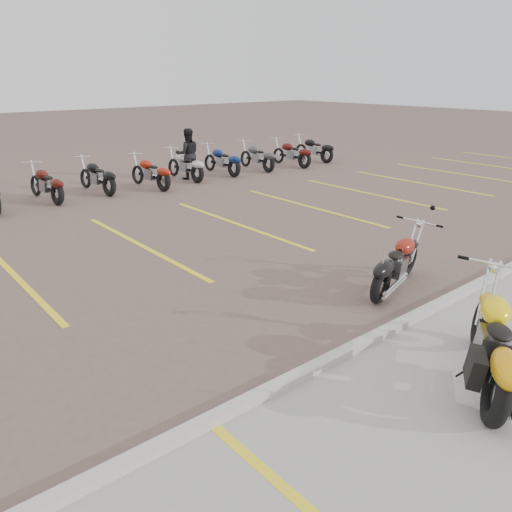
# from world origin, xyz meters

# --- Properties ---
(ground) EXTENTS (100.00, 100.00, 0.00)m
(ground) POSITION_xyz_m (0.00, 0.00, 0.00)
(ground) COLOR brown
(ground) RESTS_ON ground
(curb) EXTENTS (60.00, 0.18, 0.12)m
(curb) POSITION_xyz_m (0.00, -2.00, 0.06)
(curb) COLOR #ADAAA3
(curb) RESTS_ON ground
(parking_stripes) EXTENTS (38.00, 5.50, 0.01)m
(parking_stripes) POSITION_xyz_m (0.00, 4.00, 0.00)
(parking_stripes) COLOR yellow
(parking_stripes) RESTS_ON ground
(yellow_cruiser) EXTENTS (2.14, 1.44, 1.01)m
(yellow_cruiser) POSITION_xyz_m (0.74, -3.49, 0.50)
(yellow_cruiser) COLOR black
(yellow_cruiser) RESTS_ON ground
(flame_cruiser) EXTENTS (2.08, 0.71, 0.87)m
(flame_cruiser) POSITION_xyz_m (2.30, -1.05, 0.43)
(flame_cruiser) COLOR black
(flame_cruiser) RESTS_ON ground
(person_b) EXTENTS (1.07, 0.97, 1.81)m
(person_b) POSITION_xyz_m (4.94, 9.77, 0.90)
(person_b) COLOR black
(person_b) RESTS_ON ground
(bg_bike_row) EXTENTS (20.48, 2.01, 1.10)m
(bg_bike_row) POSITION_xyz_m (1.44, 9.48, 0.55)
(bg_bike_row) COLOR black
(bg_bike_row) RESTS_ON ground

